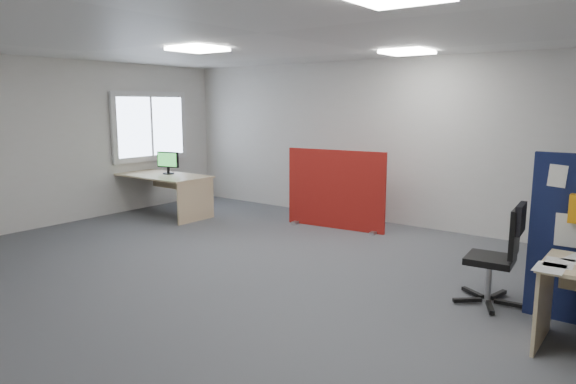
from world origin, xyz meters
The scene contains 10 objects.
floor centered at (0.00, 0.00, 0.00)m, with size 9.00×9.00×0.00m, color #54565C.
ceiling centered at (0.00, 0.00, 2.70)m, with size 9.00×7.00×0.02m, color white.
wall_back centered at (0.00, 3.50, 1.35)m, with size 9.00×0.02×2.70m, color silver.
wall_left centered at (-4.50, 0.00, 1.35)m, with size 0.02×7.00×2.70m, color silver.
window centered at (-4.44, 2.00, 1.55)m, with size 0.06×1.70×1.30m.
ceiling_lights centered at (0.33, 0.67, 2.67)m, with size 4.10×4.10×0.04m.
red_divider centered at (-0.69, 2.62, 0.62)m, with size 1.67×0.30×1.26m.
second_desk centered at (-3.68, 1.66, 0.56)m, with size 1.75×0.88×0.73m.
monitor_second centered at (-3.67, 1.75, 0.95)m, with size 0.43×0.20×0.40m.
office_chair centered at (2.31, 0.86, 0.58)m, with size 0.66×0.68×1.02m.
Camera 1 is at (3.55, -4.26, 1.97)m, focal length 32.00 mm.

